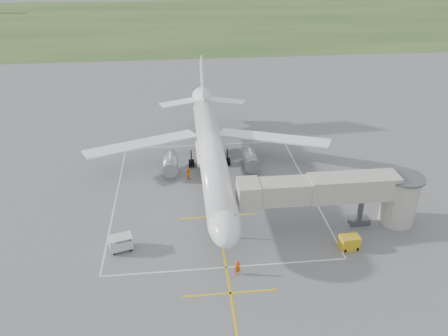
{
  "coord_description": "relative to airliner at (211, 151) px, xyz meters",
  "views": [
    {
      "loc": [
        -4.23,
        -57.56,
        33.71
      ],
      "look_at": [
        1.46,
        -4.0,
        4.0
      ],
      "focal_mm": 35.0,
      "sensor_mm": 36.0,
      "label": 1
    }
  ],
  "objects": [
    {
      "name": "apron_markings",
      "position": [
        0.0,
        -6.57,
        -4.38
      ],
      "size": [
        28.2,
        60.0,
        0.01
      ],
      "color": "gold",
      "rests_on": "ground"
    },
    {
      "name": "ramp_worker_nose",
      "position": [
        1.14,
        -21.98,
        -3.45
      ],
      "size": [
        0.79,
        0.63,
        1.89
      ],
      "primitive_type": "imported",
      "rotation": [
        0.0,
        0.0,
        0.29
      ],
      "color": "#DB4106",
      "rests_on": "ground"
    },
    {
      "name": "ramp_worker_wing",
      "position": [
        -3.47,
        -0.31,
        -3.49
      ],
      "size": [
        1.08,
        1.11,
        1.81
      ],
      "primitive_type": "imported",
      "rotation": [
        0.0,
        0.0,
        2.23
      ],
      "color": "orange",
      "rests_on": "ground"
    },
    {
      "name": "jet_bridge",
      "position": [
        15.72,
        -14.25,
        0.35
      ],
      "size": [
        23.4,
        5.0,
        7.2
      ],
      "color": "gray",
      "rests_on": "ground"
    },
    {
      "name": "gpu_unit",
      "position": [
        15.0,
        -18.9,
        -3.55
      ],
      "size": [
        2.4,
        1.8,
        1.7
      ],
      "rotation": [
        0.0,
        0.0,
        0.1
      ],
      "color": "gold",
      "rests_on": "ground"
    },
    {
      "name": "baggage_cart",
      "position": [
        -12.07,
        -16.32,
        -3.42
      ],
      "size": [
        3.07,
        2.31,
        1.9
      ],
      "rotation": [
        0.0,
        0.0,
        0.27
      ],
      "color": "silver",
      "rests_on": "ground"
    },
    {
      "name": "airliner",
      "position": [
        0.0,
        0.0,
        0.0
      ],
      "size": [
        38.93,
        46.75,
        13.52
      ],
      "color": "silver",
      "rests_on": "ground"
    },
    {
      "name": "grass_strip",
      "position": [
        0.0,
        129.25,
        -4.38
      ],
      "size": [
        700.0,
        120.0,
        0.02
      ],
      "primitive_type": "cube",
      "color": "#2C471F",
      "rests_on": "ground"
    },
    {
      "name": "ground",
      "position": [
        0.0,
        -0.75,
        -4.39
      ],
      "size": [
        700.0,
        700.0,
        0.0
      ],
      "primitive_type": "plane",
      "color": "#5D5C5F",
      "rests_on": "ground"
    }
  ]
}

